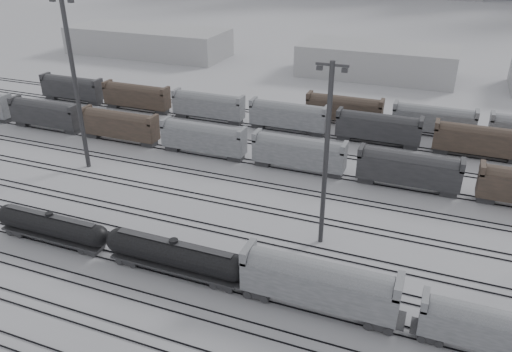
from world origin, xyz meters
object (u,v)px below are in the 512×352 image
(hopper_car_b, at_px, (498,330))
(light_mast_c, at_px, (326,153))
(tank_car_a, at_px, (52,226))
(hopper_car_a, at_px, (319,282))
(tank_car_b, at_px, (175,255))

(hopper_car_b, distance_m, light_mast_c, 24.64)
(tank_car_a, relative_size, light_mast_c, 0.72)
(light_mast_c, bearing_deg, hopper_car_b, -32.40)
(tank_car_a, bearing_deg, light_mast_c, 21.74)
(hopper_car_b, xyz_separation_m, light_mast_c, (-19.35, 12.28, 9.05))
(hopper_car_a, bearing_deg, tank_car_a, 180.00)
(tank_car_a, bearing_deg, hopper_car_a, 0.00)
(light_mast_c, bearing_deg, tank_car_b, -137.84)
(tank_car_a, bearing_deg, hopper_car_b, 0.00)
(hopper_car_a, distance_m, hopper_car_b, 16.47)
(tank_car_b, distance_m, hopper_car_a, 16.48)
(tank_car_a, bearing_deg, tank_car_b, -0.00)
(tank_car_b, height_order, light_mast_c, light_mast_c)
(hopper_car_a, relative_size, hopper_car_b, 1.19)
(tank_car_b, height_order, hopper_car_a, hopper_car_a)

